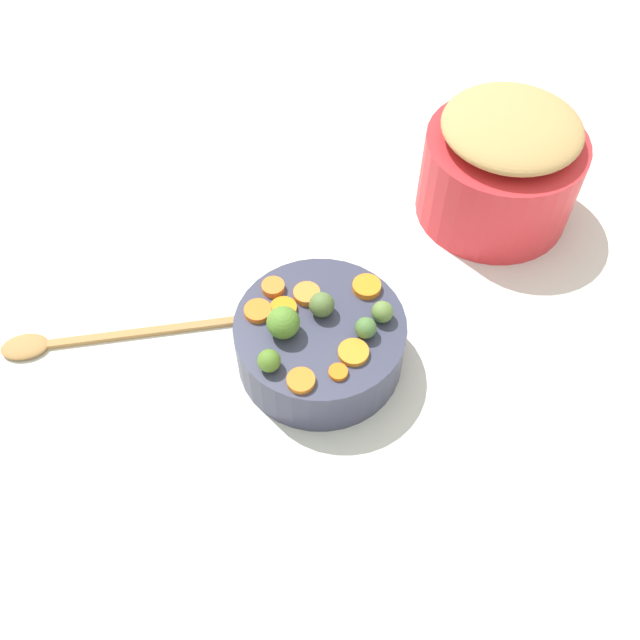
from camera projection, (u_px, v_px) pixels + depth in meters
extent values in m
cube|color=silver|center=(337.00, 368.00, 0.97)|extent=(2.40, 2.40, 0.02)
cylinder|color=#373951|center=(320.00, 342.00, 0.93)|extent=(0.23, 0.23, 0.08)
cylinder|color=red|center=(498.00, 177.00, 1.08)|extent=(0.24, 0.24, 0.14)
ellipsoid|color=tan|center=(512.00, 127.00, 1.00)|extent=(0.21, 0.21, 0.05)
cylinder|color=orange|center=(301.00, 381.00, 0.84)|extent=(0.05, 0.05, 0.01)
cylinder|color=orange|center=(258.00, 311.00, 0.91)|extent=(0.05, 0.05, 0.01)
cylinder|color=orange|center=(338.00, 372.00, 0.85)|extent=(0.03, 0.03, 0.01)
cylinder|color=orange|center=(367.00, 287.00, 0.93)|extent=(0.05, 0.05, 0.01)
cylinder|color=orange|center=(283.00, 308.00, 0.91)|extent=(0.04, 0.04, 0.01)
cylinder|color=orange|center=(357.00, 351.00, 0.87)|extent=(0.05, 0.05, 0.01)
cylinder|color=orange|center=(307.00, 294.00, 0.92)|extent=(0.04, 0.04, 0.01)
cylinder|color=orange|center=(273.00, 287.00, 0.93)|extent=(0.04, 0.04, 0.01)
sphere|color=#52822C|center=(283.00, 323.00, 0.87)|extent=(0.04, 0.04, 0.04)
sphere|color=#536E37|center=(322.00, 305.00, 0.90)|extent=(0.03, 0.03, 0.03)
sphere|color=#507727|center=(269.00, 361.00, 0.85)|extent=(0.03, 0.03, 0.03)
sphere|color=#5C7B3A|center=(382.00, 312.00, 0.89)|extent=(0.03, 0.03, 0.03)
sphere|color=#4A7339|center=(366.00, 328.00, 0.88)|extent=(0.03, 0.03, 0.03)
cube|color=#A87A43|center=(139.00, 333.00, 0.99)|extent=(0.10, 0.27, 0.01)
ellipsoid|color=#A87A43|center=(25.00, 347.00, 0.97)|extent=(0.06, 0.08, 0.01)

